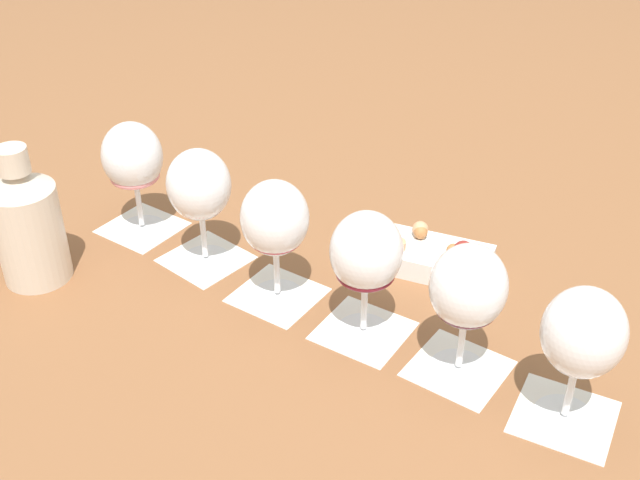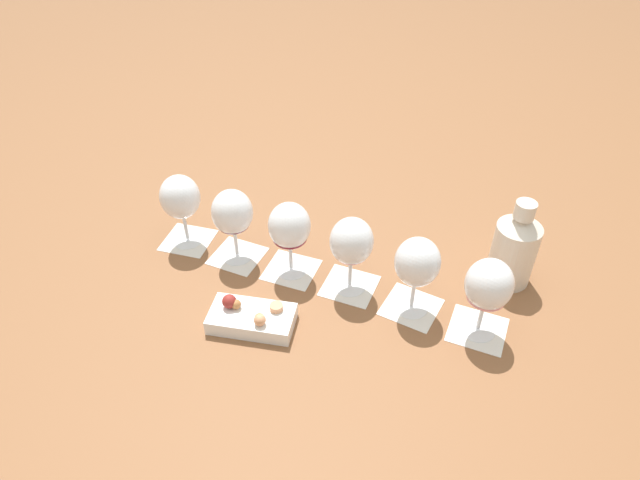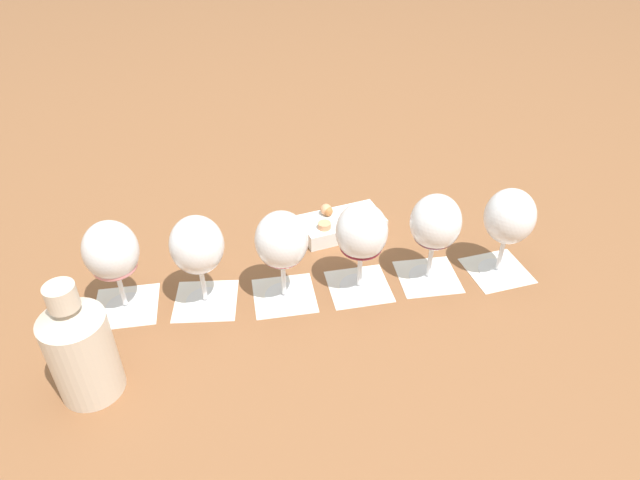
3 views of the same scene
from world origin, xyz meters
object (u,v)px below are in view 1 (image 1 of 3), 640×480
Objects in this scene: wine_glass_2 at (275,223)px; wine_glass_3 at (366,257)px; wine_glass_1 at (199,190)px; ceramic_vase at (27,224)px; wine_glass_4 at (468,292)px; wine_glass_5 at (582,338)px; wine_glass_0 at (133,161)px; snack_dish at (432,256)px.

wine_glass_2 is 0.14m from wine_glass_3.
ceramic_vase is (-0.25, -0.00, -0.03)m from wine_glass_1.
wine_glass_1 is 1.00× the size of wine_glass_3.
ceramic_vase is at bearing 162.63° from wine_glass_2.
wine_glass_2 and wine_glass_3 have the same top height.
ceramic_vase is at bearing 155.28° from wine_glass_3.
wine_glass_4 is at bearing -28.51° from ceramic_vase.
wine_glass_3 is at bearing 135.91° from wine_glass_5.
wine_glass_1 is 0.43m from wine_glass_4.
ceramic_vase reaches higher than wine_glass_1.
wine_glass_4 is at bearing 133.89° from wine_glass_5.
wine_glass_0 is 1.00× the size of wine_glass_4.
wine_glass_2 is 0.36m from ceramic_vase.
wine_glass_3 is (0.10, -0.10, 0.00)m from wine_glass_2.
wine_glass_5 is at bearing -77.90° from snack_dish.
ceramic_vase is at bearing -143.74° from wine_glass_0.
wine_glass_1 is 0.29m from wine_glass_3.
ceramic_vase reaches higher than snack_dish.
wine_glass_3 and wine_glass_5 have the same top height.
wine_glass_4 is at bearing -42.03° from wine_glass_3.
wine_glass_4 is at bearing -45.42° from wine_glass_0.
ceramic_vase reaches higher than wine_glass_3.
wine_glass_3 reaches higher than snack_dish.
wine_glass_2 is 0.93× the size of snack_dish.
snack_dish is (0.03, 0.22, -0.10)m from wine_glass_4.
wine_glass_0 is 1.00× the size of wine_glass_5.
wine_glass_5 is at bearing -46.11° from wine_glass_4.
wine_glass_1 and wine_glass_3 have the same top height.
wine_glass_1 is at bearing 135.39° from wine_glass_4.
ceramic_vase is at bearing -179.61° from wine_glass_1.
wine_glass_0 and wine_glass_5 have the same top height.
ceramic_vase is at bearing 148.28° from wine_glass_5.
wine_glass_3 is at bearing 137.97° from wine_glass_4.
wine_glass_4 and wine_glass_5 have the same top height.
wine_glass_0 is at bearing 134.44° from wine_glass_5.
wine_glass_4 is 0.14m from wine_glass_5.
snack_dish is (0.13, 0.13, -0.10)m from wine_glass_3.
snack_dish is at bearing -13.19° from wine_glass_1.
wine_glass_2 is (0.10, -0.11, -0.00)m from wine_glass_1.
wine_glass_2 is at bearing -17.37° from ceramic_vase.
ceramic_vase is (-0.55, 0.30, -0.03)m from wine_glass_4.
wine_glass_1 is 1.00× the size of wine_glass_2.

